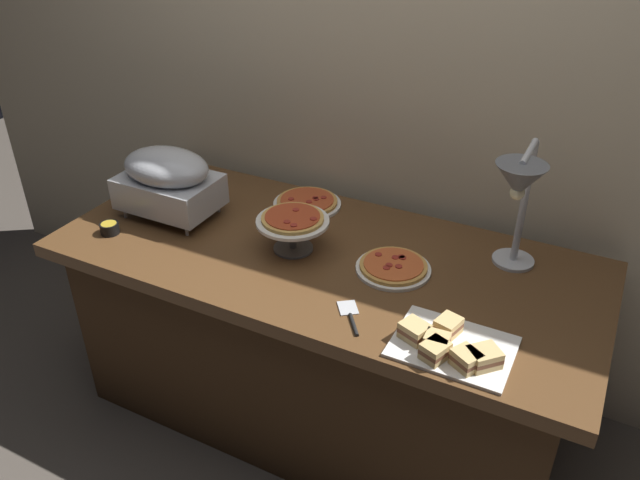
% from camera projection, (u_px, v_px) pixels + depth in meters
% --- Properties ---
extents(ground_plane, '(8.00, 8.00, 0.00)m').
position_uv_depth(ground_plane, '(323.00, 409.00, 2.59)').
color(ground_plane, '#4C443D').
extents(back_wall, '(4.40, 0.04, 2.40)m').
position_uv_depth(back_wall, '(384.00, 89.00, 2.34)').
color(back_wall, '#C6B593').
rests_on(back_wall, ground_plane).
extents(buffet_table, '(1.90, 0.84, 0.76)m').
position_uv_depth(buffet_table, '(323.00, 336.00, 2.39)').
color(buffet_table, brown).
rests_on(buffet_table, ground_plane).
extents(chafing_dish, '(0.36, 0.25, 0.27)m').
position_uv_depth(chafing_dish, '(168.00, 179.00, 2.35)').
color(chafing_dish, '#B7BABF').
rests_on(chafing_dish, buffet_table).
extents(heat_lamp, '(0.15, 0.34, 0.45)m').
position_uv_depth(heat_lamp, '(519.00, 189.00, 1.85)').
color(heat_lamp, '#B7BABF').
rests_on(heat_lamp, buffet_table).
extents(pizza_plate_front, '(0.25, 0.25, 0.03)m').
position_uv_depth(pizza_plate_front, '(393.00, 267.00, 2.09)').
color(pizza_plate_front, white).
rests_on(pizza_plate_front, buffet_table).
extents(pizza_plate_center, '(0.27, 0.27, 0.03)m').
position_uv_depth(pizza_plate_center, '(307.00, 203.00, 2.49)').
color(pizza_plate_center, white).
rests_on(pizza_plate_center, buffet_table).
extents(pizza_plate_raised_stand, '(0.25, 0.25, 0.14)m').
position_uv_depth(pizza_plate_raised_stand, '(293.00, 223.00, 2.16)').
color(pizza_plate_raised_stand, '#595B60').
rests_on(pizza_plate_raised_stand, buffet_table).
extents(sandwich_platter, '(0.33, 0.25, 0.06)m').
position_uv_depth(sandwich_platter, '(450.00, 345.00, 1.74)').
color(sandwich_platter, white).
rests_on(sandwich_platter, buffet_table).
extents(sauce_cup_near, '(0.07, 0.07, 0.04)m').
position_uv_depth(sauce_cup_near, '(109.00, 228.00, 2.30)').
color(sauce_cup_near, black).
rests_on(sauce_cup_near, buffet_table).
extents(serving_spatula, '(0.13, 0.16, 0.01)m').
position_uv_depth(serving_spatula, '(350.00, 316.00, 1.89)').
color(serving_spatula, '#B7BABF').
rests_on(serving_spatula, buffet_table).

